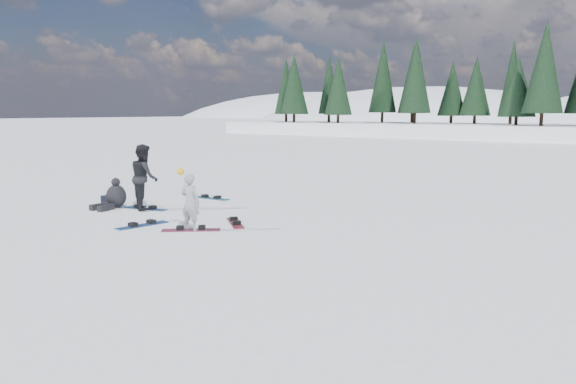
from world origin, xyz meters
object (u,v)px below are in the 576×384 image
object	(u,v)px
snowboarder_woman	(190,202)
seated_rider	(115,197)
snowboarder_man	(144,177)
gear_bag	(109,200)
snowboard_loose_a	(142,225)
snowboard_loose_c	(211,198)
snowboard_loose_b	(235,223)

from	to	relation	value
snowboarder_woman	seated_rider	world-z (taller)	snowboarder_woman
snowboarder_woman	snowboarder_man	world-z (taller)	snowboarder_man
seated_rider	gear_bag	bearing A→B (deg)	151.80
seated_rider	snowboard_loose_a	bearing A→B (deg)	-31.21
snowboarder_woman	snowboard_loose_c	size ratio (longest dim) A/B	1.08
snowboard_loose_a	snowboard_loose_b	bearing A→B (deg)	-39.37
snowboarder_man	gear_bag	size ratio (longest dim) A/B	4.55
snowboarder_man	snowboard_loose_a	xyz separation A→B (m)	(2.00, -1.72, -1.01)
snowboarder_man	snowboard_loose_a	world-z (taller)	snowboarder_man
snowboard_loose_a	snowboard_loose_b	distance (m)	2.49
snowboarder_woman	gear_bag	world-z (taller)	snowboarder_woman
gear_bag	snowboard_loose_b	bearing A→B (deg)	2.02
seated_rider	snowboard_loose_a	distance (m)	3.24
snowboard_loose_a	snowboard_loose_c	size ratio (longest dim) A/B	1.00
snowboarder_man	snowboard_loose_a	bearing A→B (deg)	170.56
seated_rider	snowboard_loose_c	size ratio (longest dim) A/B	0.79
seated_rider	snowboard_loose_c	distance (m)	3.40
seated_rider	snowboard_loose_c	world-z (taller)	seated_rider
snowboarder_man	gear_bag	xyz separation A→B (m)	(-1.64, -0.18, -0.87)
snowboarder_man	snowboard_loose_b	xyz separation A→B (m)	(3.79, 0.02, -1.01)
snowboarder_woman	snowboarder_man	size ratio (longest dim) A/B	0.79
snowboarder_woman	seated_rider	xyz separation A→B (m)	(-4.44, 0.92, -0.39)
seated_rider	snowboard_loose_b	bearing A→B (deg)	-2.21
seated_rider	gear_bag	size ratio (longest dim) A/B	2.62
snowboarder_woman	snowboard_loose_a	world-z (taller)	snowboarder_woman
snowboarder_woman	snowboard_loose_b	distance (m)	1.59
snowboarder_man	snowboarder_woman	bearing A→B (deg)	-169.94
snowboarder_woman	snowboard_loose_a	distance (m)	1.71
snowboarder_man	gear_bag	world-z (taller)	snowboarder_man
seated_rider	snowboard_loose_b	xyz separation A→B (m)	(4.74, 0.45, -0.36)
snowboarder_woman	snowboard_loose_a	bearing A→B (deg)	3.97
snowboarder_man	snowboard_loose_c	world-z (taller)	snowboarder_man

